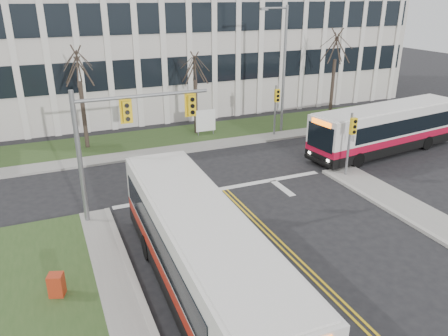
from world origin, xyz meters
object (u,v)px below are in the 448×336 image
streetlight (282,64)px  bus_cross (386,130)px  directory_sign (206,121)px  bus_main (201,256)px  newspaper_box_red (57,286)px

streetlight → bus_cross: 8.71m
directory_sign → bus_cross: bearing=-39.4°
streetlight → bus_main: size_ratio=0.75×
directory_sign → bus_main: 18.65m
streetlight → directory_sign: 6.96m
streetlight → directory_sign: (-5.53, 1.30, -4.02)m
streetlight → newspaper_box_red: size_ratio=9.68×
streetlight → newspaper_box_red: streetlight is taller
streetlight → bus_main: bearing=-127.4°
directory_sign → newspaper_box_red: 19.27m
newspaper_box_red → bus_cross: bearing=39.1°
directory_sign → newspaper_box_red: bearing=-126.4°
streetlight → directory_sign: streetlight is taller
bus_main → newspaper_box_red: size_ratio=12.83×
bus_cross → bus_main: bearing=-67.8°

